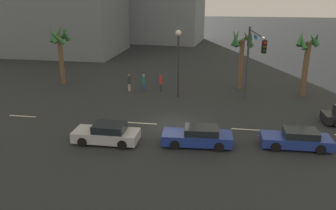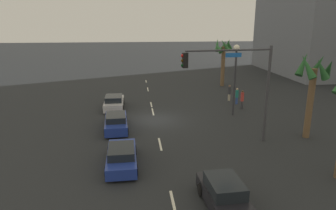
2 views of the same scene
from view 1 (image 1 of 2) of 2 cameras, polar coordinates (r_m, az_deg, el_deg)
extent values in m
plane|color=#232628|center=(26.20, 0.90, -3.40)|extent=(220.00, 220.00, 0.00)
cube|color=silver|center=(30.46, -23.19, -1.72)|extent=(2.35, 0.14, 0.01)
cube|color=silver|center=(27.33, -9.81, -2.70)|extent=(2.02, 0.14, 0.01)
cube|color=silver|center=(26.62, -4.35, -3.06)|extent=(2.36, 0.14, 0.01)
cube|color=silver|center=(26.07, 13.11, -4.02)|extent=(2.28, 0.14, 0.01)
cube|color=navy|center=(24.01, 20.59, -5.61)|extent=(4.48, 1.79, 0.63)
cube|color=black|center=(23.86, 21.36, -4.43)|extent=(2.16, 1.54, 0.46)
cylinder|color=black|center=(23.08, 17.60, -6.69)|extent=(0.64, 0.23, 0.64)
cylinder|color=black|center=(24.51, 17.02, -5.09)|extent=(0.64, 0.23, 0.64)
cylinder|color=black|center=(23.73, 24.20, -6.79)|extent=(0.64, 0.23, 0.64)
cylinder|color=black|center=(25.13, 23.24, -5.24)|extent=(0.64, 0.23, 0.64)
cube|color=#B7B7BC|center=(23.57, -10.31, -5.03)|extent=(4.41, 1.82, 0.68)
cube|color=black|center=(23.25, -9.78, -3.75)|extent=(2.12, 1.60, 0.50)
cylinder|color=black|center=(23.39, -14.14, -6.00)|extent=(0.64, 0.22, 0.64)
cylinder|color=black|center=(24.83, -12.65, -4.38)|extent=(0.64, 0.22, 0.64)
cylinder|color=black|center=(22.51, -7.66, -6.58)|extent=(0.64, 0.22, 0.64)
cylinder|color=black|center=(24.00, -6.53, -4.86)|extent=(0.64, 0.22, 0.64)
cube|color=navy|center=(22.87, 4.89, -5.54)|extent=(4.71, 1.94, 0.69)
cube|color=black|center=(22.63, 5.64, -4.24)|extent=(2.30, 1.61, 0.46)
cylinder|color=black|center=(22.28, 1.12, -6.68)|extent=(0.65, 0.25, 0.64)
cylinder|color=black|center=(23.72, 1.44, -5.03)|extent=(0.65, 0.25, 0.64)
cylinder|color=black|center=(22.26, 8.56, -6.93)|extent=(0.65, 0.25, 0.64)
cylinder|color=black|center=(23.70, 8.40, -5.26)|extent=(0.65, 0.25, 0.64)
cylinder|color=black|center=(30.00, 25.56, -1.72)|extent=(0.65, 0.25, 0.64)
cylinder|color=#38383D|center=(32.21, 13.13, 6.68)|extent=(0.20, 0.20, 6.77)
cylinder|color=#38383D|center=(28.83, 14.63, 11.51)|extent=(0.78, 5.91, 0.12)
cube|color=black|center=(26.04, 15.82, 9.39)|extent=(0.35, 0.35, 0.95)
sphere|color=red|center=(25.83, 15.96, 9.97)|extent=(0.20, 0.20, 0.20)
sphere|color=#392605|center=(25.87, 15.90, 9.31)|extent=(0.20, 0.20, 0.20)
sphere|color=black|center=(25.92, 15.84, 8.66)|extent=(0.20, 0.20, 0.20)
cube|color=#1959B2|center=(29.16, 14.46, 10.96)|extent=(0.16, 1.10, 0.28)
cylinder|color=#2D2D33|center=(32.29, 1.71, 6.34)|extent=(0.18, 0.18, 5.83)
sphere|color=#F2EACC|center=(31.75, 1.77, 11.97)|extent=(0.56, 0.56, 0.56)
cylinder|color=#B2A58C|center=(35.11, -6.50, 2.97)|extent=(0.34, 0.34, 0.73)
cylinder|color=#333338|center=(34.91, -6.55, 4.18)|extent=(0.45, 0.45, 0.80)
sphere|color=#8C664C|center=(34.78, -6.58, 4.99)|extent=(0.22, 0.22, 0.22)
cylinder|color=#2D478C|center=(35.11, -4.08, 3.02)|extent=(0.33, 0.33, 0.71)
cylinder|color=#1E7266|center=(34.92, -4.11, 4.19)|extent=(0.44, 0.44, 0.77)
sphere|color=tan|center=(34.79, -4.12, 4.98)|extent=(0.21, 0.21, 0.21)
cylinder|color=#333338|center=(34.67, -1.20, 2.92)|extent=(0.30, 0.30, 0.78)
cylinder|color=#BF3833|center=(34.46, -1.21, 4.23)|extent=(0.40, 0.40, 0.85)
sphere|color=brown|center=(34.32, -1.21, 5.10)|extent=(0.23, 0.23, 0.23)
cylinder|color=brown|center=(35.74, 12.11, 6.57)|extent=(0.47, 0.47, 5.12)
cone|color=#235628|center=(35.41, 13.65, 10.70)|extent=(0.67, 1.31, 1.60)
cone|color=#235628|center=(36.14, 12.90, 10.86)|extent=(1.79, 1.17, 1.65)
cone|color=#235628|center=(35.83, 11.36, 10.98)|extent=(1.25, 1.29, 1.78)
cone|color=#235628|center=(34.79, 11.21, 10.97)|extent=(1.18, 1.45, 1.80)
cone|color=#235628|center=(34.53, 13.21, 10.75)|extent=(1.53, 1.18, 1.80)
cylinder|color=brown|center=(38.77, -17.45, 7.16)|extent=(0.51, 0.51, 5.23)
cone|color=#2D6633|center=(37.89, -16.83, 11.34)|extent=(0.74, 1.48, 1.63)
cone|color=#2D6633|center=(38.62, -16.95, 11.51)|extent=(1.37, 1.25, 1.40)
cone|color=#2D6633|center=(38.99, -17.82, 11.53)|extent=(1.19, 0.92, 1.46)
cone|color=#2D6633|center=(38.78, -18.68, 10.93)|extent=(0.75, 1.25, 1.49)
cone|color=#2D6633|center=(37.76, -18.80, 11.04)|extent=(1.37, 0.95, 1.78)
cone|color=#2D6633|center=(37.49, -18.00, 10.69)|extent=(1.79, 1.08, 1.62)
cylinder|color=brown|center=(35.09, 22.02, 5.53)|extent=(0.53, 0.53, 5.29)
cone|color=#2D6633|center=(34.81, 23.60, 10.18)|extent=(0.67, 1.20, 1.35)
cone|color=#2D6633|center=(35.39, 22.90, 9.81)|extent=(1.57, 1.20, 1.50)
cone|color=#2D6633|center=(34.79, 21.38, 10.38)|extent=(1.08, 1.39, 1.59)
cone|color=#2D6633|center=(34.27, 21.74, 9.64)|extent=(0.99, 1.23, 1.33)
cone|color=#2D6633|center=(34.10, 23.23, 10.00)|extent=(1.37, 1.00, 1.32)
camera|label=2|loc=(31.31, 53.97, 8.18)|focal=32.31mm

